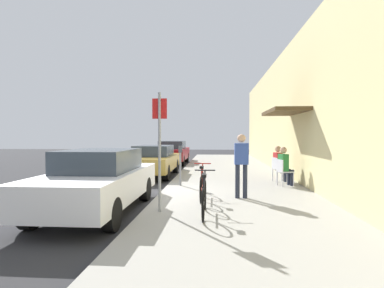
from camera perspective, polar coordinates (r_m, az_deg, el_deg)
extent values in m
plane|color=#2D2D30|center=(9.22, -5.90, -9.59)|extent=(60.00, 60.00, 0.00)
cube|color=#9E9B93|center=(11.05, 7.67, -7.41)|extent=(4.50, 32.00, 0.12)
cube|color=beige|center=(11.35, 19.98, 6.14)|extent=(0.30, 32.00, 5.41)
cube|color=#4C381E|center=(11.12, 16.55, 5.72)|extent=(1.10, 2.80, 0.12)
cube|color=silver|center=(7.54, -16.95, -7.24)|extent=(1.80, 4.40, 0.64)
cube|color=#333D47|center=(7.61, -16.57, -2.86)|extent=(1.48, 2.11, 0.49)
cylinder|color=black|center=(8.65, -8.64, -8.19)|extent=(0.22, 0.64, 0.64)
cylinder|color=black|center=(9.13, -18.46, -7.73)|extent=(0.22, 0.64, 0.64)
cylinder|color=black|center=(6.08, -14.59, -12.42)|extent=(0.22, 0.64, 0.64)
cylinder|color=black|center=(6.75, -27.67, -11.14)|extent=(0.22, 0.64, 0.64)
cube|color=#A58433|center=(13.64, -7.15, -3.37)|extent=(1.80, 4.40, 0.58)
cube|color=#333D47|center=(13.75, -7.03, -1.20)|extent=(1.48, 2.11, 0.44)
cylinder|color=black|center=(14.87, -3.09, -4.07)|extent=(0.22, 0.64, 0.64)
cylinder|color=black|center=(15.16, -9.05, -3.98)|extent=(0.22, 0.64, 0.64)
cylinder|color=black|center=(12.19, -4.76, -5.33)|extent=(0.22, 0.64, 0.64)
cylinder|color=black|center=(12.54, -11.96, -5.16)|extent=(0.22, 0.64, 0.64)
cube|color=maroon|center=(19.40, -3.68, -1.79)|extent=(1.80, 4.40, 0.65)
cube|color=#333D47|center=(19.52, -3.62, -0.13)|extent=(1.48, 2.11, 0.47)
cylinder|color=black|center=(20.68, -0.97, -2.48)|extent=(0.22, 0.64, 0.64)
cylinder|color=black|center=(20.89, -5.31, -2.44)|extent=(0.22, 0.64, 0.64)
cylinder|color=black|center=(17.97, -1.79, -3.09)|extent=(0.22, 0.64, 0.64)
cylinder|color=black|center=(18.21, -6.75, -3.04)|extent=(0.22, 0.64, 0.64)
cylinder|color=slate|center=(10.32, -2.15, -4.62)|extent=(0.07, 0.07, 1.10)
cube|color=#383D42|center=(10.27, -2.16, -0.96)|extent=(0.12, 0.10, 0.22)
cylinder|color=gray|center=(6.77, -5.99, -1.52)|extent=(0.06, 0.06, 2.60)
cube|color=red|center=(6.81, -5.99, 6.50)|extent=(0.32, 0.02, 0.44)
torus|color=black|center=(7.06, 2.41, -9.33)|extent=(0.04, 0.66, 0.66)
torus|color=black|center=(6.03, 2.06, -11.22)|extent=(0.04, 0.66, 0.66)
cylinder|color=black|center=(6.54, 2.25, -10.20)|extent=(0.04, 1.05, 0.04)
cylinder|color=black|center=(6.35, 2.21, -8.27)|extent=(0.04, 0.04, 0.50)
cube|color=black|center=(6.31, 2.21, -5.85)|extent=(0.10, 0.20, 0.06)
cylinder|color=black|center=(6.96, 2.40, -7.14)|extent=(0.03, 0.03, 0.56)
cylinder|color=black|center=(6.92, 2.41, -4.85)|extent=(0.46, 0.03, 0.03)
torus|color=black|center=(8.68, 1.98, -7.27)|extent=(0.04, 0.66, 0.66)
torus|color=black|center=(7.65, 1.65, -8.48)|extent=(0.04, 0.66, 0.66)
cylinder|color=maroon|center=(8.16, 1.83, -7.83)|extent=(0.04, 1.05, 0.04)
cylinder|color=maroon|center=(7.98, 1.78, -6.24)|extent=(0.04, 0.04, 0.50)
cube|color=black|center=(7.94, 1.78, -4.31)|extent=(0.10, 0.20, 0.06)
cylinder|color=maroon|center=(8.59, 1.97, -5.47)|extent=(0.03, 0.03, 0.56)
cylinder|color=maroon|center=(8.56, 1.97, -3.61)|extent=(0.46, 0.03, 0.03)
cylinder|color=silver|center=(11.05, 17.23, -5.98)|extent=(0.04, 0.04, 0.45)
cylinder|color=silver|center=(10.72, 18.20, -6.22)|extent=(0.04, 0.04, 0.45)
cylinder|color=silver|center=(10.87, 15.46, -6.09)|extent=(0.04, 0.04, 0.45)
cylinder|color=silver|center=(10.54, 16.38, -6.34)|extent=(0.04, 0.04, 0.45)
cube|color=silver|center=(10.76, 16.83, -4.89)|extent=(0.54, 0.54, 0.03)
cube|color=silver|center=(10.65, 15.86, -3.84)|extent=(0.15, 0.43, 0.40)
cylinder|color=#232838|center=(10.96, 17.41, -5.99)|extent=(0.11, 0.11, 0.47)
cylinder|color=#232838|center=(10.87, 16.81, -4.80)|extent=(0.38, 0.23, 0.14)
cylinder|color=#232838|center=(10.79, 17.92, -6.11)|extent=(0.11, 0.11, 0.47)
cylinder|color=#232838|center=(10.70, 17.32, -4.90)|extent=(0.38, 0.23, 0.14)
cube|color=#267233|center=(10.70, 16.46, -3.28)|extent=(0.31, 0.41, 0.56)
sphere|color=tan|center=(10.67, 16.48, -1.09)|extent=(0.22, 0.22, 0.22)
cylinder|color=silver|center=(11.91, 16.33, -5.43)|extent=(0.04, 0.04, 0.45)
cylinder|color=silver|center=(11.57, 17.11, -5.64)|extent=(0.04, 0.04, 0.45)
cylinder|color=silver|center=(11.76, 14.63, -5.50)|extent=(0.04, 0.04, 0.45)
cylinder|color=silver|center=(11.41, 15.38, -5.72)|extent=(0.04, 0.04, 0.45)
cube|color=silver|center=(11.63, 15.87, -4.40)|extent=(0.53, 0.53, 0.03)
cube|color=silver|center=(11.53, 14.95, -3.42)|extent=(0.13, 0.44, 0.40)
cylinder|color=#232838|center=(11.83, 16.47, -5.43)|extent=(0.11, 0.11, 0.47)
cylinder|color=#232838|center=(11.75, 15.90, -4.32)|extent=(0.38, 0.22, 0.14)
cylinder|color=#232838|center=(11.64, 16.88, -5.54)|extent=(0.11, 0.11, 0.47)
cylinder|color=#232838|center=(11.56, 16.30, -4.41)|extent=(0.38, 0.22, 0.14)
cube|color=#B22626|center=(11.57, 15.52, -2.91)|extent=(0.29, 0.40, 0.56)
sphere|color=tan|center=(11.55, 15.54, -0.88)|extent=(0.22, 0.22, 0.22)
cylinder|color=#232838|center=(8.36, 8.37, -6.79)|extent=(0.12, 0.12, 0.90)
cylinder|color=#232838|center=(8.38, 9.75, -6.78)|extent=(0.12, 0.12, 0.90)
cube|color=#334C99|center=(8.30, 9.08, -1.79)|extent=(0.36, 0.22, 0.56)
sphere|color=tan|center=(8.28, 9.10, 1.04)|extent=(0.22, 0.22, 0.22)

